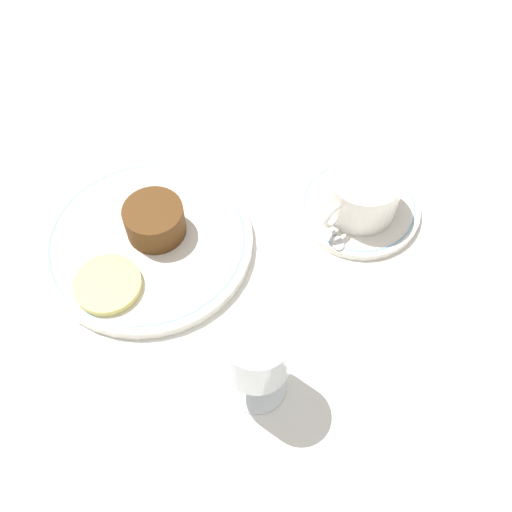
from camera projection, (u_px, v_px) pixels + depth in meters
The scene contains 9 objects.
ground_plane at pixel (178, 243), 0.72m from camera, with size 3.00×3.00×0.00m, color white.
dinner_plate at pixel (148, 242), 0.71m from camera, with size 0.25×0.25×0.01m.
saucer at pixel (359, 207), 0.75m from camera, with size 0.15×0.15×0.01m.
coffee_cup at pixel (362, 192), 0.71m from camera, with size 0.12×0.09×0.06m.
spoon at pixel (330, 224), 0.72m from camera, with size 0.06×0.10×0.00m.
wine_glass at pixel (257, 354), 0.56m from camera, with size 0.06×0.06×0.12m.
fork at pixel (273, 175), 0.78m from camera, with size 0.04×0.18×0.01m.
dessert_cake at pixel (155, 220), 0.70m from camera, with size 0.07×0.07×0.04m.
pineapple_slice at pixel (107, 284), 0.67m from camera, with size 0.08×0.08×0.01m.
Camera 1 is at (0.22, 0.36, 0.60)m, focal length 42.00 mm.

